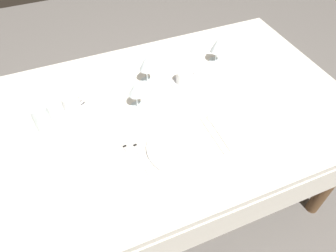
{
  "coord_description": "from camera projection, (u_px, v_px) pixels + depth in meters",
  "views": [
    {
      "loc": [
        -0.36,
        -0.95,
        1.75
      ],
      "look_at": [
        -0.02,
        -0.12,
        0.76
      ],
      "focal_mm": 33.0,
      "sensor_mm": 36.0,
      "label": 1
    }
  ],
  "objects": [
    {
      "name": "coffee_cup_right",
      "position": [
        71.0,
        102.0,
        1.39
      ],
      "size": [
        0.1,
        0.08,
        0.07
      ],
      "color": "white",
      "rests_on": "saucer_right"
    },
    {
      "name": "saucer_left",
      "position": [
        183.0,
        83.0,
        1.55
      ],
      "size": [
        0.12,
        0.12,
        0.01
      ],
      "primitive_type": "cylinder",
      "color": "white",
      "rests_on": "dining_table"
    },
    {
      "name": "saucer_right",
      "position": [
        73.0,
        109.0,
        1.42
      ],
      "size": [
        0.12,
        0.12,
        0.01
      ],
      "primitive_type": "cylinder",
      "color": "white",
      "rests_on": "dining_table"
    },
    {
      "name": "spoon_soup",
      "position": [
        216.0,
        128.0,
        1.35
      ],
      "size": [
        0.03,
        0.22,
        0.01
      ],
      "color": "beige",
      "rests_on": "dining_table"
    },
    {
      "name": "dinner_plate",
      "position": [
        179.0,
        148.0,
        1.27
      ],
      "size": [
        0.27,
        0.27,
        0.02
      ],
      "primitive_type": "cylinder",
      "color": "white",
      "rests_on": "dining_table"
    },
    {
      "name": "dinner_knife",
      "position": [
        214.0,
        136.0,
        1.32
      ],
      "size": [
        0.02,
        0.22,
        0.0
      ],
      "color": "beige",
      "rests_on": "dining_table"
    },
    {
      "name": "fork_outer",
      "position": [
        140.0,
        156.0,
        1.25
      ],
      "size": [
        0.03,
        0.22,
        0.0
      ],
      "color": "beige",
      "rests_on": "dining_table"
    },
    {
      "name": "coffee_cup_left",
      "position": [
        184.0,
        77.0,
        1.52
      ],
      "size": [
        0.1,
        0.07,
        0.07
      ],
      "color": "white",
      "rests_on": "saucer_left"
    },
    {
      "name": "dining_table",
      "position": [
        162.0,
        122.0,
        1.49
      ],
      "size": [
        1.8,
        1.11,
        0.74
      ],
      "color": "silver",
      "rests_on": "ground"
    },
    {
      "name": "ground_plane",
      "position": [
        164.0,
        192.0,
        1.97
      ],
      "size": [
        6.0,
        6.0,
        0.0
      ],
      "primitive_type": "plane",
      "color": "slate"
    },
    {
      "name": "wine_glass_centre",
      "position": [
        146.0,
        65.0,
        1.49
      ],
      "size": [
        0.07,
        0.07,
        0.15
      ],
      "color": "silver",
      "rests_on": "dining_table"
    },
    {
      "name": "fork_inner",
      "position": [
        131.0,
        158.0,
        1.24
      ],
      "size": [
        0.03,
        0.23,
        0.0
      ],
      "color": "beige",
      "rests_on": "dining_table"
    },
    {
      "name": "wine_glass_right",
      "position": [
        217.0,
        46.0,
        1.61
      ],
      "size": [
        0.07,
        0.07,
        0.14
      ],
      "color": "silver",
      "rests_on": "dining_table"
    },
    {
      "name": "drink_tumbler",
      "position": [
        42.0,
        119.0,
        1.32
      ],
      "size": [
        0.07,
        0.07,
        0.12
      ],
      "color": "silver",
      "rests_on": "dining_table"
    },
    {
      "name": "wine_glass_left",
      "position": [
        136.0,
        90.0,
        1.37
      ],
      "size": [
        0.07,
        0.07,
        0.15
      ],
      "color": "silver",
      "rests_on": "dining_table"
    }
  ]
}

